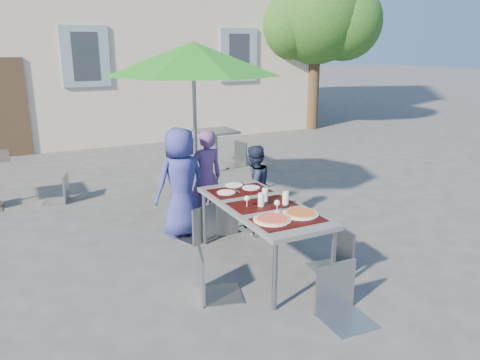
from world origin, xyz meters
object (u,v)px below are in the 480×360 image
child_1 (206,178)px  bg_chair_l_1 (183,146)px  chair_3 (211,247)px  bg_chair_r_1 (237,140)px  patio_umbrella (193,60)px  chair_4 (338,226)px  bg_chair_r_0 (58,172)px  chair_5 (344,261)px  child_2 (254,187)px  chair_0 (199,201)px  chair_1 (220,195)px  child_0 (181,182)px  pizza_near_left (272,219)px  chair_2 (262,194)px  dining_table (262,209)px  pizza_near_right (301,213)px  cafe_table_1 (216,142)px

child_1 → bg_chair_l_1: bearing=-105.4°
chair_3 → bg_chair_r_1: bearing=61.0°
patio_umbrella → chair_4: bearing=-73.9°
patio_umbrella → bg_chair_r_0: size_ratio=2.93×
chair_3 → bg_chair_r_0: size_ratio=1.08×
bg_chair_r_0 → chair_5: bearing=-67.8°
child_1 → child_2: bearing=142.5°
chair_0 → bg_chair_l_1: bearing=73.7°
chair_1 → bg_chair_r_1: 3.75m
child_1 → chair_3: 2.05m
child_0 → chair_3: 1.72m
child_1 → pizza_near_left: bearing=84.2°
chair_2 → chair_4: 1.33m
chair_4 → chair_2: bearing=100.6°
chair_1 → chair_3: 1.66m
child_0 → chair_1: 0.54m
dining_table → chair_0: size_ratio=2.02×
child_1 → child_2: size_ratio=1.17×
pizza_near_right → child_0: child_0 is taller
chair_0 → bg_chair_r_1: (2.19, 3.33, 0.01)m
child_0 → chair_3: (-0.30, -1.68, -0.18)m
pizza_near_left → bg_chair_r_0: (-1.62, 3.98, -0.27)m
chair_1 → bg_chair_r_0: chair_1 is taller
cafe_table_1 → chair_5: bearing=-102.0°
cafe_table_1 → bg_chair_r_0: bearing=-166.3°
chair_0 → bg_chair_r_0: size_ratio=1.06×
chair_3 → chair_5: size_ratio=0.97×
chair_1 → child_0: bearing=155.2°
child_2 → chair_5: (-0.36, -2.39, -0.01)m
chair_0 → bg_chair_r_0: chair_0 is taller
chair_3 → chair_4: bearing=-1.6°
bg_chair_r_0 → bg_chair_r_1: bg_chair_r_1 is taller
chair_1 → patio_umbrella: patio_umbrella is taller
bg_chair_r_0 → cafe_table_1: bg_chair_r_0 is taller
bg_chair_r_0 → dining_table: bearing=-63.0°
child_1 → chair_0: 0.61m
child_0 → bg_chair_l_1: (1.05, 2.85, -0.15)m
pizza_near_right → child_1: 2.02m
chair_1 → chair_2: same height
child_1 → child_2: 0.68m
child_1 → cafe_table_1: (1.35, 2.72, -0.10)m
cafe_table_1 → bg_chair_r_1: size_ratio=0.86×
chair_1 → bg_chair_l_1: size_ratio=0.95×
bg_chair_l_1 → chair_4: bearing=-87.9°
chair_0 → pizza_near_right: bearing=-70.1°
chair_0 → patio_umbrella: bearing=70.0°
dining_table → bg_chair_r_0: size_ratio=2.13×
chair_5 → cafe_table_1: (1.17, 5.49, 0.01)m
chair_0 → chair_2: 0.86m
pizza_near_right → chair_3: chair_3 is taller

